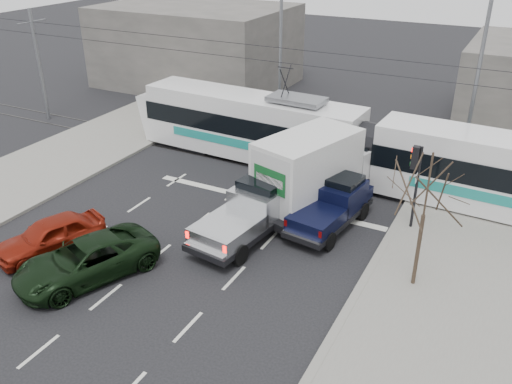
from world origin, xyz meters
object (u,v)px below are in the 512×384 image
at_px(street_lamp_far, 278,43).
at_px(tram, 369,149).
at_px(street_lamp_near, 474,72).
at_px(navy_pickup, 334,204).
at_px(box_truck, 316,171).
at_px(red_car, 51,236).
at_px(silver_pickup, 254,209).
at_px(bare_tree, 427,191).
at_px(green_car, 86,260).
at_px(traffic_signal, 416,170).

relative_size(street_lamp_far, tram, 0.35).
height_order(street_lamp_near, street_lamp_far, same).
bearing_deg(street_lamp_far, navy_pickup, -54.09).
height_order(box_truck, red_car, box_truck).
height_order(street_lamp_far, box_truck, street_lamp_far).
bearing_deg(street_lamp_near, silver_pickup, -121.31).
xyz_separation_m(silver_pickup, red_car, (-6.31, -5.00, -0.36)).
bearing_deg(tram, red_car, -125.04).
relative_size(street_lamp_far, navy_pickup, 1.79).
bearing_deg(street_lamp_near, navy_pickup, -113.63).
height_order(silver_pickup, box_truck, box_truck).
distance_m(street_lamp_far, silver_pickup, 14.23).
height_order(street_lamp_far, tram, street_lamp_far).
relative_size(navy_pickup, red_car, 1.20).
xyz_separation_m(navy_pickup, red_car, (-9.04, -7.05, -0.29)).
relative_size(bare_tree, tram, 0.19).
distance_m(street_lamp_far, navy_pickup, 13.78).
bearing_deg(street_lamp_far, bare_tree, -48.88).
relative_size(silver_pickup, red_car, 1.46).
height_order(tram, box_truck, tram).
bearing_deg(silver_pickup, bare_tree, 0.75).
height_order(tram, green_car, tram).
xyz_separation_m(street_lamp_far, navy_pickup, (7.71, -10.65, -4.11)).
bearing_deg(bare_tree, street_lamp_near, 91.42).
relative_size(traffic_signal, green_car, 0.70).
distance_m(silver_pickup, box_truck, 3.68).
distance_m(navy_pickup, green_car, 10.14).
relative_size(street_lamp_near, tram, 0.35).
bearing_deg(silver_pickup, street_lamp_far, 118.87).
distance_m(bare_tree, silver_pickup, 7.36).
height_order(traffic_signal, street_lamp_far, street_lamp_far).
distance_m(silver_pickup, red_car, 8.06).
distance_m(street_lamp_near, green_car, 19.86).
bearing_deg(tram, box_truck, -109.46).
height_order(street_lamp_near, red_car, street_lamp_near).
bearing_deg(street_lamp_far, tram, -37.82).
relative_size(street_lamp_far, silver_pickup, 1.46).
bearing_deg(traffic_signal, navy_pickup, -158.63).
xyz_separation_m(navy_pickup, green_car, (-6.61, -7.69, -0.29)).
distance_m(street_lamp_far, tram, 10.34).
distance_m(bare_tree, red_car, 14.10).
relative_size(bare_tree, street_lamp_far, 0.56).
distance_m(bare_tree, street_lamp_far, 17.97).
bearing_deg(box_truck, bare_tree, -20.20).
relative_size(bare_tree, navy_pickup, 0.99).
distance_m(street_lamp_near, tram, 6.39).
bearing_deg(silver_pickup, traffic_signal, 36.88).
bearing_deg(navy_pickup, red_car, -134.02).
xyz_separation_m(traffic_signal, tram, (-2.91, 3.48, -0.89)).
height_order(street_lamp_far, red_car, street_lamp_far).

